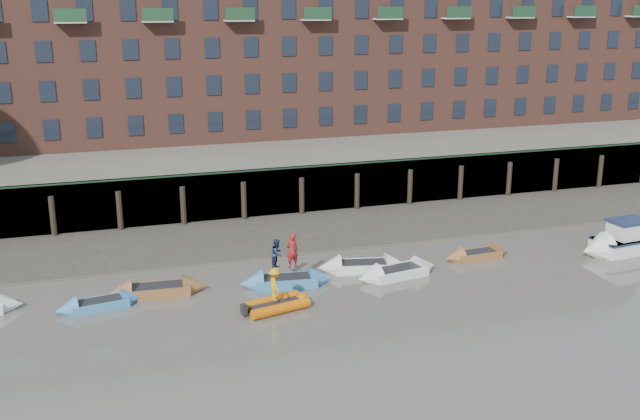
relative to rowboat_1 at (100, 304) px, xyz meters
name	(u,v)px	position (x,y,z in m)	size (l,w,h in m)	color
ground	(403,363)	(11.67, -9.55, -0.21)	(220.00, 220.00, 0.00)	#5A554D
foreshore	(288,234)	(11.67, 8.45, -0.21)	(110.00, 8.00, 0.50)	#3D382F
mud_band	(303,251)	(11.67, 5.05, -0.21)	(110.00, 1.60, 0.10)	#4C4336
river_wall	(271,192)	(11.67, 12.83, 1.38)	(110.00, 1.23, 3.30)	#2D2A26
bank_terrace	(232,153)	(11.67, 26.45, 1.39)	(110.00, 28.00, 3.20)	#5E594D
apartment_terrace	(225,15)	(11.67, 27.44, 12.61)	(80.60, 15.56, 20.98)	brown
rowboat_1	(100,304)	(0.00, 0.00, 0.00)	(4.28, 1.88, 1.20)	teal
rowboat_2	(158,290)	(2.84, 0.85, 0.04)	(5.03, 1.74, 1.44)	brown
rowboat_3	(286,281)	(9.31, 0.08, 0.04)	(4.99, 1.97, 1.41)	teal
rowboat_4	(363,266)	(13.87, 0.91, 0.04)	(5.13, 2.41, 1.43)	silver
rowboat_5	(398,272)	(15.32, -0.46, 0.04)	(5.04, 2.24, 1.41)	silver
rowboat_6	(477,255)	(20.82, 0.84, 0.00)	(4.16, 1.40, 1.19)	brown
rib_tender	(278,304)	(8.16, -2.70, 0.03)	(3.38, 2.22, 0.57)	#CD5B05
motor_launch	(619,243)	(29.09, -0.85, 0.42)	(6.16, 2.53, 2.47)	silver
person_rower_a	(292,251)	(9.66, 0.12, 1.66)	(0.67, 0.44, 1.85)	maroon
person_rower_b	(277,254)	(8.91, 0.28, 1.51)	(0.75, 0.59, 1.55)	#19233F
person_rib_crew	(275,284)	(8.00, -2.78, 1.12)	(1.03, 0.59, 1.59)	orange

